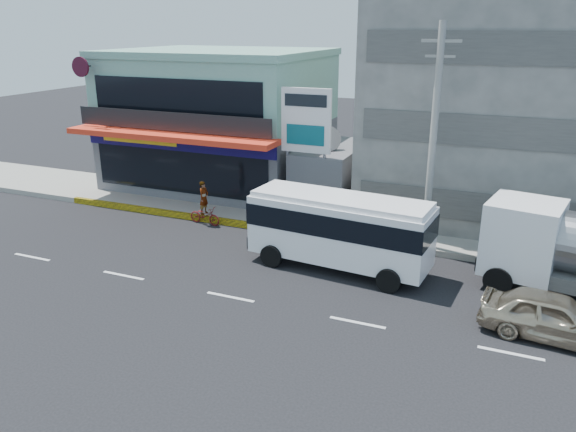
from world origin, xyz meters
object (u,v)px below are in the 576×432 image
object	(u,v)px
billboard	(306,128)
utility_pole_near	(433,140)
satellite_dish	(327,149)
motorcycle_rider	(205,210)
concrete_building	(540,83)
minibus	(340,226)
shop_building	(221,122)
sedan	(554,317)

from	to	relation	value
billboard	utility_pole_near	size ratio (longest dim) A/B	0.69
satellite_dish	motorcycle_rider	distance (m)	7.22
concrete_building	billboard	size ratio (longest dim) A/B	2.32
satellite_dish	minibus	world-z (taller)	satellite_dish
concrete_building	minibus	size ratio (longest dim) A/B	2.05
satellite_dish	utility_pole_near	xyz separation A→B (m)	(6.00, -3.60, 1.57)
utility_pole_near	minibus	world-z (taller)	utility_pole_near
shop_building	billboard	size ratio (longest dim) A/B	1.80
concrete_building	utility_pole_near	bearing A→B (deg)	-117.76
shop_building	sedan	bearing A→B (deg)	-32.98
concrete_building	motorcycle_rider	size ratio (longest dim) A/B	7.02
concrete_building	billboard	world-z (taller)	concrete_building
satellite_dish	motorcycle_rider	xyz separation A→B (m)	(-5.14, -4.20, -2.82)
utility_pole_near	minibus	size ratio (longest dim) A/B	1.28
utility_pole_near	motorcycle_rider	distance (m)	11.99
billboard	utility_pole_near	distance (m)	6.75
concrete_building	billboard	distance (m)	12.17
motorcycle_rider	billboard	bearing A→B (deg)	27.33
shop_building	motorcycle_rider	bearing A→B (deg)	-68.21
shop_building	motorcycle_rider	xyz separation A→B (m)	(2.86, -7.15, -3.24)
satellite_dish	concrete_building	bearing A→B (deg)	21.80
shop_building	concrete_building	world-z (taller)	concrete_building
shop_building	utility_pole_near	world-z (taller)	utility_pole_near
satellite_dish	utility_pole_near	distance (m)	7.17
utility_pole_near	sedan	size ratio (longest dim) A/B	2.16
shop_building	billboard	distance (m)	8.92
satellite_dish	utility_pole_near	bearing A→B (deg)	-30.96
utility_pole_near	sedan	distance (m)	8.98
minibus	motorcycle_rider	xyz separation A→B (m)	(-8.10, 2.63, -1.15)
sedan	motorcycle_rider	world-z (taller)	motorcycle_rider
minibus	motorcycle_rider	size ratio (longest dim) A/B	3.42
concrete_building	satellite_dish	distance (m)	11.30
shop_building	satellite_dish	bearing A→B (deg)	-20.21
satellite_dish	sedan	bearing A→B (deg)	-40.36
shop_building	satellite_dish	xyz separation A→B (m)	(8.00, -2.95, -0.42)
billboard	utility_pole_near	xyz separation A→B (m)	(6.50, -1.80, 0.22)
concrete_building	minibus	xyz separation A→B (m)	(-7.04, -10.83, -5.10)
shop_building	utility_pole_near	size ratio (longest dim) A/B	1.24
utility_pole_near	concrete_building	bearing A→B (deg)	62.24
concrete_building	sedan	bearing A→B (deg)	-85.01
satellite_dish	sedan	world-z (taller)	satellite_dish
shop_building	sedan	world-z (taller)	shop_building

